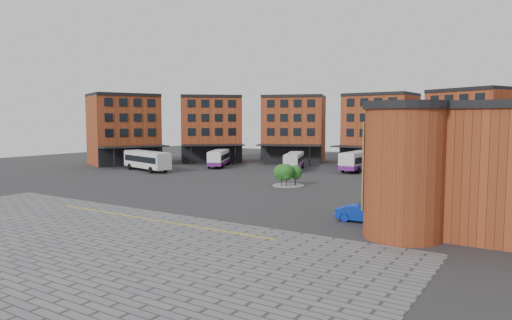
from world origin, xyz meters
The scene contains 13 objects.
ground centered at (0.00, 0.00, 0.00)m, with size 160.00×160.00×0.00m, color #28282B.
paving_zone centered at (2.00, -22.00, 0.01)m, with size 50.00×22.00×0.02m, color slate.
yellow_line centered at (2.00, -14.00, 0.03)m, with size 26.00×0.15×0.02m, color gold.
main_building centered at (-4.77, 38.25, 7.23)m, with size 94.14×42.48×14.60m.
east_building centered at (28.70, -3.06, 5.29)m, with size 17.40×15.40×10.60m.
tree_island centered at (2.02, 11.54, 1.79)m, with size 4.40×4.40×3.19m.
bus_a centered at (-28.72, 14.88, 2.10)m, with size 12.80×6.13×3.53m.
bus_b centered at (-22.35, 28.10, 1.75)m, with size 7.60×11.43×3.24m.
bus_c centered at (-6.94, 30.64, 1.70)m, with size 6.35×11.31×3.13m.
bus_d centered at (3.65, 35.53, 1.91)m, with size 3.22×12.54×3.53m.
bus_e centered at (17.62, 31.64, 1.49)m, with size 8.59×8.37×2.74m.
bus_f centered at (23.68, 25.46, 1.51)m, with size 9.06×8.07×2.78m.
blue_car centered at (18.57, -4.49, 0.78)m, with size 1.66×4.76×1.57m, color #0D2EAD.
Camera 1 is at (32.24, -43.71, 9.17)m, focal length 32.00 mm.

